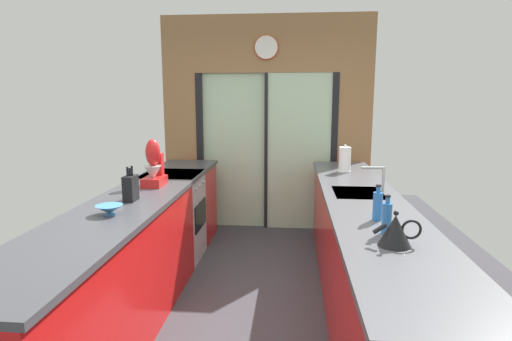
{
  "coord_description": "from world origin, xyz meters",
  "views": [
    {
      "loc": [
        0.34,
        -2.86,
        1.71
      ],
      "look_at": [
        0.01,
        0.76,
        1.05
      ],
      "focal_mm": 28.9,
      "sensor_mm": 36.0,
      "label": 1
    }
  ],
  "objects_px": {
    "mixing_bowl": "(109,210)",
    "knife_block": "(131,188)",
    "oven_range": "(173,217)",
    "kettle": "(395,230)",
    "soap_bottle_near": "(387,217)",
    "stand_mixer": "(154,168)",
    "soap_bottle_far": "(378,205)",
    "paper_towel_roll": "(345,160)"
  },
  "relations": [
    {
      "from": "paper_towel_roll",
      "to": "soap_bottle_near",
      "type": "bearing_deg",
      "value": -90.0
    },
    {
      "from": "kettle",
      "to": "paper_towel_roll",
      "type": "bearing_deg",
      "value": 90.05
    },
    {
      "from": "soap_bottle_near",
      "to": "soap_bottle_far",
      "type": "distance_m",
      "value": 0.27
    },
    {
      "from": "knife_block",
      "to": "soap_bottle_near",
      "type": "xyz_separation_m",
      "value": [
        1.78,
        -0.61,
        -0.0
      ]
    },
    {
      "from": "mixing_bowl",
      "to": "kettle",
      "type": "height_order",
      "value": "kettle"
    },
    {
      "from": "oven_range",
      "to": "mixing_bowl",
      "type": "bearing_deg",
      "value": -89.3
    },
    {
      "from": "stand_mixer",
      "to": "soap_bottle_far",
      "type": "height_order",
      "value": "stand_mixer"
    },
    {
      "from": "oven_range",
      "to": "kettle",
      "type": "bearing_deg",
      "value": -47.26
    },
    {
      "from": "knife_block",
      "to": "stand_mixer",
      "type": "height_order",
      "value": "stand_mixer"
    },
    {
      "from": "oven_range",
      "to": "kettle",
      "type": "distance_m",
      "value": 2.71
    },
    {
      "from": "kettle",
      "to": "soap_bottle_far",
      "type": "height_order",
      "value": "soap_bottle_far"
    },
    {
      "from": "stand_mixer",
      "to": "soap_bottle_far",
      "type": "relative_size",
      "value": 1.79
    },
    {
      "from": "kettle",
      "to": "paper_towel_roll",
      "type": "relative_size",
      "value": 0.88
    },
    {
      "from": "mixing_bowl",
      "to": "soap_bottle_near",
      "type": "height_order",
      "value": "soap_bottle_near"
    },
    {
      "from": "oven_range",
      "to": "kettle",
      "type": "relative_size",
      "value": 3.56
    },
    {
      "from": "mixing_bowl",
      "to": "knife_block",
      "type": "xyz_separation_m",
      "value": [
        0.0,
        0.38,
        0.07
      ]
    },
    {
      "from": "oven_range",
      "to": "knife_block",
      "type": "distance_m",
      "value": 1.27
    },
    {
      "from": "knife_block",
      "to": "paper_towel_roll",
      "type": "bearing_deg",
      "value": 37.94
    },
    {
      "from": "oven_range",
      "to": "stand_mixer",
      "type": "bearing_deg",
      "value": -88.21
    },
    {
      "from": "soap_bottle_near",
      "to": "soap_bottle_far",
      "type": "bearing_deg",
      "value": 90.0
    },
    {
      "from": "knife_block",
      "to": "soap_bottle_near",
      "type": "height_order",
      "value": "knife_block"
    },
    {
      "from": "mixing_bowl",
      "to": "stand_mixer",
      "type": "xyz_separation_m",
      "value": [
        0.0,
        0.93,
        0.13
      ]
    },
    {
      "from": "soap_bottle_near",
      "to": "knife_block",
      "type": "bearing_deg",
      "value": 161.05
    },
    {
      "from": "knife_block",
      "to": "soap_bottle_far",
      "type": "distance_m",
      "value": 1.81
    },
    {
      "from": "knife_block",
      "to": "mixing_bowl",
      "type": "bearing_deg",
      "value": -90.0
    },
    {
      "from": "kettle",
      "to": "soap_bottle_near",
      "type": "relative_size",
      "value": 1.12
    },
    {
      "from": "kettle",
      "to": "soap_bottle_far",
      "type": "distance_m",
      "value": 0.47
    },
    {
      "from": "stand_mixer",
      "to": "kettle",
      "type": "distance_m",
      "value": 2.24
    },
    {
      "from": "knife_block",
      "to": "paper_towel_roll",
      "type": "relative_size",
      "value": 0.92
    },
    {
      "from": "knife_block",
      "to": "stand_mixer",
      "type": "xyz_separation_m",
      "value": [
        -0.0,
        0.55,
        0.06
      ]
    },
    {
      "from": "stand_mixer",
      "to": "kettle",
      "type": "relative_size",
      "value": 1.63
    },
    {
      "from": "soap_bottle_far",
      "to": "oven_range",
      "type": "bearing_deg",
      "value": 140.52
    },
    {
      "from": "knife_block",
      "to": "kettle",
      "type": "height_order",
      "value": "knife_block"
    },
    {
      "from": "mixing_bowl",
      "to": "paper_towel_roll",
      "type": "height_order",
      "value": "paper_towel_roll"
    },
    {
      "from": "soap_bottle_far",
      "to": "paper_towel_roll",
      "type": "height_order",
      "value": "paper_towel_roll"
    },
    {
      "from": "oven_range",
      "to": "soap_bottle_far",
      "type": "xyz_separation_m",
      "value": [
        1.8,
        -1.48,
        0.56
      ]
    },
    {
      "from": "knife_block",
      "to": "kettle",
      "type": "distance_m",
      "value": 1.96
    },
    {
      "from": "soap_bottle_near",
      "to": "soap_bottle_far",
      "type": "relative_size",
      "value": 0.99
    },
    {
      "from": "knife_block",
      "to": "soap_bottle_far",
      "type": "height_order",
      "value": "knife_block"
    },
    {
      "from": "knife_block",
      "to": "paper_towel_roll",
      "type": "height_order",
      "value": "paper_towel_roll"
    },
    {
      "from": "soap_bottle_near",
      "to": "paper_towel_roll",
      "type": "distance_m",
      "value": 2.0
    },
    {
      "from": "stand_mixer",
      "to": "kettle",
      "type": "bearing_deg",
      "value": -37.3
    }
  ]
}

